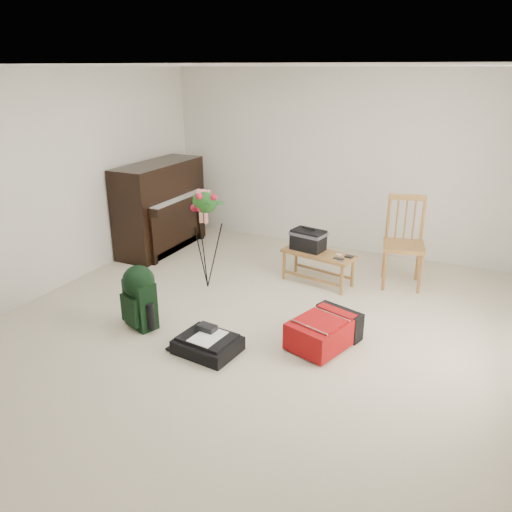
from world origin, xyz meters
The scene contains 11 objects.
floor centered at (0.00, 0.00, 0.00)m, with size 5.00×5.50×0.01m, color #BDB598.
ceiling centered at (0.00, 0.00, 2.50)m, with size 5.00×5.50×0.01m, color white.
wall_back centered at (0.00, 2.75, 1.25)m, with size 5.00×0.04×2.50m, color beige.
wall_left centered at (-2.50, 0.00, 1.25)m, with size 0.04×5.50×2.50m, color beige.
piano centered at (-2.19, 1.60, 0.60)m, with size 0.71×1.50×1.25m.
bench centered at (0.16, 1.38, 0.48)m, with size 0.93×0.51×0.68m.
dining_chair centered at (1.19, 1.79, 0.53)m, with size 0.56×0.56×1.08m.
red_suitcase centered at (0.80, 0.04, 0.15)m, with size 0.63×0.79×0.29m.
black_duffel centered at (-0.13, -0.58, 0.08)m, with size 0.59×0.50×0.23m.
green_backpack centered at (-0.99, -0.46, 0.36)m, with size 0.38×0.36×0.66m.
flower_stand centered at (-0.90, 0.69, 0.60)m, with size 0.50×0.50×1.23m.
Camera 1 is at (2.03, -4.03, 2.49)m, focal length 35.00 mm.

